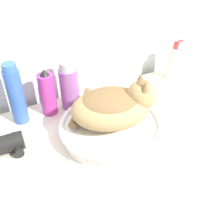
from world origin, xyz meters
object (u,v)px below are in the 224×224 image
mouthwash_bottle (69,86)px  shampoo_bottle_tall (16,95)px  faucet (150,95)px  spray_bottle_trigger (48,93)px  cat (114,105)px  cream_tube (34,201)px  soap_pump_bottle (174,63)px

mouthwash_bottle → shampoo_bottle_tall: bearing=180.0°
faucet → spray_bottle_trigger: bearing=-41.4°
mouthwash_bottle → faucet: bearing=-32.9°
cat → mouthwash_bottle: (-0.07, 0.23, -0.03)m
mouthwash_bottle → cream_tube: 0.47m
cat → soap_pump_bottle: size_ratio=1.86×
faucet → cream_tube: size_ratio=0.90×
cat → mouthwash_bottle: cat is taller
spray_bottle_trigger → mouthwash_bottle: bearing=-0.0°
soap_pump_bottle → cream_tube: bearing=-153.1°
faucet → cream_tube: faucet is taller
shampoo_bottle_tall → soap_pump_bottle: size_ratio=1.32×
spray_bottle_trigger → mouthwash_bottle: 0.09m
cat → cream_tube: bearing=-137.9°
mouthwash_bottle → cream_tube: mouthwash_bottle is taller
cat → faucet: size_ratio=2.20×
mouthwash_bottle → cream_tube: size_ratio=1.17×
faucet → cream_tube: 0.56m
cat → cream_tube: 0.38m
shampoo_bottle_tall → soap_pump_bottle: shampoo_bottle_tall is taller
faucet → shampoo_bottle_tall: bearing=-35.7°
shampoo_bottle_tall → spray_bottle_trigger: (0.11, 0.00, -0.03)m
spray_bottle_trigger → cream_tube: spray_bottle_trigger is taller
shampoo_bottle_tall → spray_bottle_trigger: 0.11m
shampoo_bottle_tall → mouthwash_bottle: size_ratio=1.19×
spray_bottle_trigger → cream_tube: bearing=-113.7°
cat → soap_pump_bottle: 0.49m
shampoo_bottle_tall → faucet: bearing=-20.2°
faucet → soap_pump_bottle: (0.24, 0.17, 0.00)m
faucet → spray_bottle_trigger: 0.39m
faucet → shampoo_bottle_tall: 0.49m
spray_bottle_trigger → soap_pump_bottle: size_ratio=1.04×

